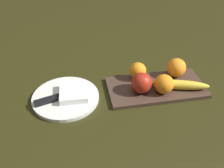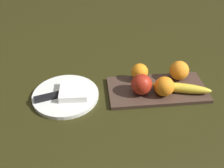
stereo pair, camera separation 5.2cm
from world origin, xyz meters
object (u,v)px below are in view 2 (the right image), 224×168
(fruit_tray, at_px, (157,90))
(knife, at_px, (53,96))
(apple, at_px, (142,84))
(dinner_plate, at_px, (66,95))
(orange_near_banana, at_px, (140,72))
(banana, at_px, (181,88))
(orange_near_apple, at_px, (179,70))
(orange_center, at_px, (164,86))
(folded_napkin, at_px, (74,91))

(fruit_tray, distance_m, knife, 0.35)
(apple, bearing_deg, dinner_plate, 175.88)
(orange_near_banana, distance_m, dinner_plate, 0.27)
(banana, height_order, orange_near_apple, orange_near_apple)
(banana, relative_size, orange_near_apple, 2.90)
(orange_center, relative_size, folded_napkin, 0.67)
(apple, bearing_deg, fruit_tray, 16.69)
(banana, height_order, knife, banana)
(orange_near_apple, xyz_separation_m, orange_near_banana, (-0.14, 0.01, -0.00))
(orange_near_banana, xyz_separation_m, folded_napkin, (-0.23, -0.06, -0.02))
(orange_near_banana, height_order, dinner_plate, orange_near_banana)
(fruit_tray, bearing_deg, orange_center, -70.65)
(fruit_tray, relative_size, orange_near_apple, 4.91)
(orange_near_apple, bearing_deg, folded_napkin, -172.48)
(apple, distance_m, orange_near_apple, 0.16)
(orange_center, bearing_deg, apple, 167.83)
(folded_napkin, bearing_deg, fruit_tray, 0.00)
(apple, height_order, knife, apple)
(fruit_tray, height_order, dinner_plate, same)
(banana, relative_size, dinner_plate, 0.90)
(dinner_plate, bearing_deg, orange_center, -5.94)
(fruit_tray, distance_m, folded_napkin, 0.28)
(dinner_plate, bearing_deg, fruit_tray, 0.00)
(apple, xyz_separation_m, banana, (0.13, -0.01, -0.02))
(orange_center, height_order, dinner_plate, orange_center)
(orange_near_banana, bearing_deg, dinner_plate, -167.03)
(apple, xyz_separation_m, dinner_plate, (-0.25, 0.02, -0.04))
(banana, relative_size, knife, 1.10)
(folded_napkin, distance_m, knife, 0.07)
(orange_near_apple, relative_size, folded_napkin, 0.70)
(orange_center, bearing_deg, folded_napkin, 173.51)
(folded_napkin, bearing_deg, banana, -4.40)
(fruit_tray, height_order, apple, apple)
(orange_near_banana, relative_size, knife, 0.33)
(orange_near_banana, distance_m, orange_center, 0.11)
(apple, bearing_deg, orange_near_banana, 83.64)
(apple, bearing_deg, orange_center, -12.17)
(banana, distance_m, orange_near_banana, 0.15)
(apple, distance_m, banana, 0.13)
(apple, relative_size, orange_center, 1.06)
(fruit_tray, relative_size, apple, 4.81)
(orange_center, distance_m, knife, 0.36)
(fruit_tray, relative_size, orange_center, 5.11)
(orange_near_apple, height_order, orange_center, orange_near_apple)
(dinner_plate, height_order, knife, knife)
(orange_near_apple, relative_size, knife, 0.38)
(knife, bearing_deg, orange_near_apple, -7.56)
(orange_near_apple, relative_size, orange_center, 1.04)
(orange_near_banana, bearing_deg, knife, -166.38)
(knife, bearing_deg, orange_center, -18.87)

